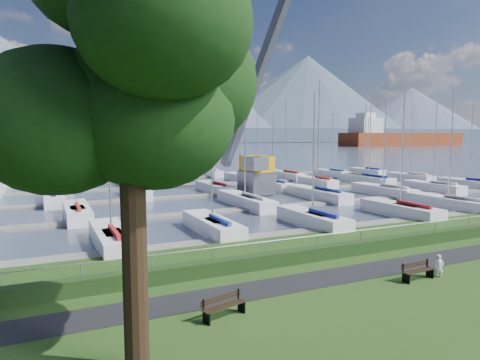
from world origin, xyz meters
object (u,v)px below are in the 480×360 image
tree (136,78)px  crane (255,146)px  bench_left (224,306)px  bench_right (418,271)px  person (439,264)px

tree → crane: bearing=57.8°
bench_left → bench_right: size_ratio=1.01×
person → bench_left: bearing=-161.1°
bench_left → bench_right: 9.59m
person → crane: (5.99, 30.57, 4.72)m
bench_right → tree: tree is taller
bench_right → person: (1.22, -0.12, 0.19)m
bench_right → person: person is taller
bench_left → crane: crane is taller
bench_right → person: 1.24m
bench_right → tree: (-12.83, -1.39, 7.79)m
person → crane: crane is taller
bench_right → crane: size_ratio=0.08×
person → tree: 16.03m
crane → tree: bearing=-131.4°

